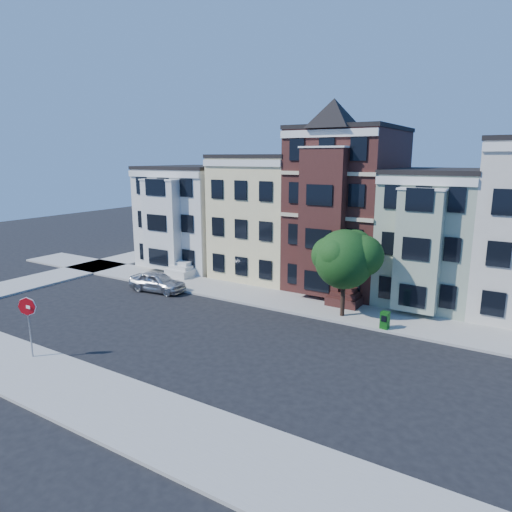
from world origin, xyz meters
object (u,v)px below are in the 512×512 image
Objects in this scene: newspaper_box at (385,320)px; stop_sign at (29,323)px; fire_hydrant at (145,278)px; street_tree at (344,263)px; parked_car at (157,282)px.

stop_sign is at bearing -128.85° from newspaper_box.
street_tree is at bearing 2.62° from fire_hydrant.
parked_car is (-14.19, -1.93, -2.82)m from street_tree.
street_tree is 18.07m from stop_sign.
fire_hydrant is at bearing -177.38° from street_tree.
newspaper_box is at bearing -92.34° from parked_car.
fire_hydrant is (-19.72, 0.06, -0.22)m from newspaper_box.
street_tree is at bearing 48.77° from stop_sign.
stop_sign is at bearing -67.18° from fire_hydrant.
stop_sign reaches higher than fire_hydrant.
newspaper_box is at bearing -0.18° from fire_hydrant.
newspaper_box is (17.17, 1.10, -0.10)m from parked_car.
street_tree is at bearing 172.19° from newspaper_box.
newspaper_box is 1.75× the size of fire_hydrant.
stop_sign is at bearing -128.16° from street_tree.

